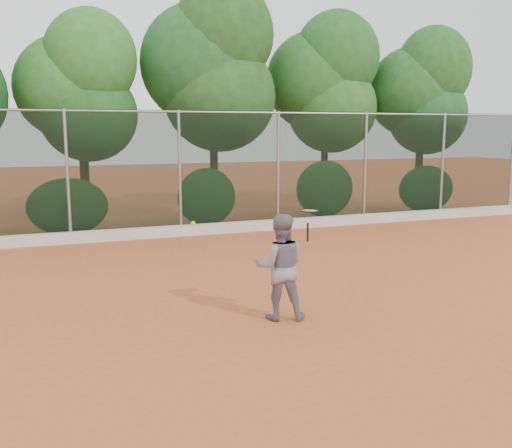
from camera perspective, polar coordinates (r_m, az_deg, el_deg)
name	(u,v)px	position (r m, az deg, el deg)	size (l,w,h in m)	color
ground	(277,304)	(9.92, 2.08, -8.04)	(80.00, 80.00, 0.00)	#C25B2E
concrete_curb	(183,231)	(16.21, -7.35, -0.65)	(24.00, 0.20, 0.30)	beige
tennis_player	(280,267)	(9.00, 2.42, -4.30)	(0.82, 0.64, 1.69)	slate
chainlink_fence	(180,170)	(16.18, -7.63, 5.42)	(24.09, 0.09, 3.50)	black
foliage_backdrop	(145,81)	(18.02, -11.06, 13.84)	(23.70, 3.63, 7.55)	#3A2516
tennis_racket	(310,213)	(8.86, 5.38, 1.07)	(0.30, 0.30, 0.51)	black
tennis_ball_in_flight	(193,223)	(8.51, -6.30, 0.06)	(0.07, 0.07, 0.07)	#BCDF32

